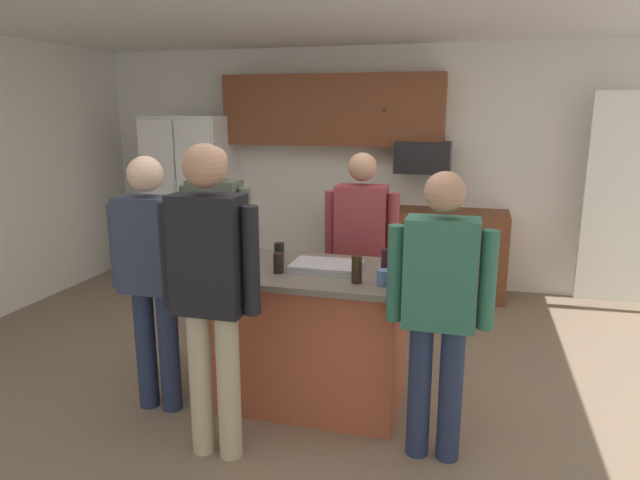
{
  "coord_description": "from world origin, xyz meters",
  "views": [
    {
      "loc": [
        1.12,
        -3.43,
        1.93
      ],
      "look_at": [
        0.12,
        0.21,
        1.05
      ],
      "focal_mm": 31.51,
      "sensor_mm": 36.0,
      "label": 1
    }
  ],
  "objects_px": {
    "person_guest_left": "(210,282)",
    "mug_blue_stoneware": "(241,259)",
    "microwave_over_range": "(423,157)",
    "person_guest_right": "(361,244)",
    "glass_short_whisky": "(247,246)",
    "person_elder_center": "(152,268)",
    "person_host_foreground": "(439,300)",
    "glass_pilsner": "(357,269)",
    "serving_tray": "(327,266)",
    "glass_stout_tall": "(387,261)",
    "glass_dark_ale": "(278,263)",
    "kitchen_island": "(308,335)",
    "refrigerator": "(193,198)",
    "person_guest_by_door": "(216,240)",
    "tumbler_amber": "(279,254)",
    "mug_ceramic_white": "(384,278)"
  },
  "relations": [
    {
      "from": "person_guest_by_door",
      "to": "glass_stout_tall",
      "type": "xyz_separation_m",
      "value": [
        1.36,
        -0.4,
        0.04
      ]
    },
    {
      "from": "person_guest_by_door",
      "to": "mug_blue_stoneware",
      "type": "bearing_deg",
      "value": -23.4
    },
    {
      "from": "person_elder_center",
      "to": "serving_tray",
      "type": "distance_m",
      "value": 1.1
    },
    {
      "from": "glass_short_whisky",
      "to": "mug_blue_stoneware",
      "type": "bearing_deg",
      "value": -75.48
    },
    {
      "from": "mug_blue_stoneware",
      "to": "glass_stout_tall",
      "type": "bearing_deg",
      "value": 6.33
    },
    {
      "from": "person_guest_by_door",
      "to": "person_elder_center",
      "type": "height_order",
      "value": "person_guest_by_door"
    },
    {
      "from": "person_guest_left",
      "to": "kitchen_island",
      "type": "bearing_deg",
      "value": -0.0
    },
    {
      "from": "microwave_over_range",
      "to": "person_guest_left",
      "type": "xyz_separation_m",
      "value": [
        -0.81,
        -3.31,
        -0.42
      ]
    },
    {
      "from": "serving_tray",
      "to": "microwave_over_range",
      "type": "bearing_deg",
      "value": 82.03
    },
    {
      "from": "person_guest_right",
      "to": "serving_tray",
      "type": "relative_size",
      "value": 3.69
    },
    {
      "from": "person_guest_right",
      "to": "person_guest_left",
      "type": "bearing_deg",
      "value": -4.8
    },
    {
      "from": "glass_pilsner",
      "to": "tumbler_amber",
      "type": "distance_m",
      "value": 0.64
    },
    {
      "from": "microwave_over_range",
      "to": "glass_short_whisky",
      "type": "distance_m",
      "value": 2.63
    },
    {
      "from": "person_guest_by_door",
      "to": "mug_blue_stoneware",
      "type": "relative_size",
      "value": 13.26
    },
    {
      "from": "glass_pilsner",
      "to": "person_host_foreground",
      "type": "bearing_deg",
      "value": -22.83
    },
    {
      "from": "person_elder_center",
      "to": "glass_short_whisky",
      "type": "bearing_deg",
      "value": 31.12
    },
    {
      "from": "person_elder_center",
      "to": "glass_pilsner",
      "type": "distance_m",
      "value": 1.29
    },
    {
      "from": "glass_dark_ale",
      "to": "refrigerator",
      "type": "bearing_deg",
      "value": 127.1
    },
    {
      "from": "person_guest_by_door",
      "to": "glass_short_whisky",
      "type": "distance_m",
      "value": 0.43
    },
    {
      "from": "person_elder_center",
      "to": "mug_blue_stoneware",
      "type": "bearing_deg",
      "value": 9.1
    },
    {
      "from": "glass_short_whisky",
      "to": "person_elder_center",
      "type": "bearing_deg",
      "value": -127.95
    },
    {
      "from": "refrigerator",
      "to": "person_guest_by_door",
      "type": "bearing_deg",
      "value": -58.02
    },
    {
      "from": "kitchen_island",
      "to": "serving_tray",
      "type": "bearing_deg",
      "value": 10.05
    },
    {
      "from": "glass_short_whisky",
      "to": "refrigerator",
      "type": "bearing_deg",
      "value": 125.37
    },
    {
      "from": "glass_stout_tall",
      "to": "mug_ceramic_white",
      "type": "distance_m",
      "value": 0.25
    },
    {
      "from": "refrigerator",
      "to": "tumbler_amber",
      "type": "xyz_separation_m",
      "value": [
        1.91,
        -2.41,
        0.06
      ]
    },
    {
      "from": "glass_dark_ale",
      "to": "microwave_over_range",
      "type": "bearing_deg",
      "value": 76.99
    },
    {
      "from": "glass_dark_ale",
      "to": "mug_ceramic_white",
      "type": "bearing_deg",
      "value": -6.32
    },
    {
      "from": "microwave_over_range",
      "to": "person_guest_right",
      "type": "xyz_separation_m",
      "value": [
        -0.28,
        -1.84,
        -0.52
      ]
    },
    {
      "from": "person_guest_right",
      "to": "serving_tray",
      "type": "height_order",
      "value": "person_guest_right"
    },
    {
      "from": "person_guest_right",
      "to": "glass_dark_ale",
      "type": "xyz_separation_m",
      "value": [
        -0.35,
        -0.89,
        0.06
      ]
    },
    {
      "from": "glass_stout_tall",
      "to": "glass_dark_ale",
      "type": "xyz_separation_m",
      "value": [
        -0.66,
        -0.17,
        -0.01
      ]
    },
    {
      "from": "person_guest_left",
      "to": "person_guest_right",
      "type": "relative_size",
      "value": 1.09
    },
    {
      "from": "person_host_foreground",
      "to": "glass_stout_tall",
      "type": "relative_size",
      "value": 10.56
    },
    {
      "from": "person_guest_left",
      "to": "serving_tray",
      "type": "height_order",
      "value": "person_guest_left"
    },
    {
      "from": "person_guest_left",
      "to": "tumbler_amber",
      "type": "bearing_deg",
      "value": 16.03
    },
    {
      "from": "mug_ceramic_white",
      "to": "person_host_foreground",
      "type": "bearing_deg",
      "value": -32.25
    },
    {
      "from": "refrigerator",
      "to": "microwave_over_range",
      "type": "height_order",
      "value": "refrigerator"
    },
    {
      "from": "person_host_foreground",
      "to": "glass_pilsner",
      "type": "xyz_separation_m",
      "value": [
        -0.5,
        0.21,
        0.08
      ]
    },
    {
      "from": "person_host_foreground",
      "to": "person_guest_left",
      "type": "relative_size",
      "value": 0.92
    },
    {
      "from": "mug_ceramic_white",
      "to": "glass_short_whisky",
      "type": "bearing_deg",
      "value": 158.89
    },
    {
      "from": "person_guest_left",
      "to": "mug_blue_stoneware",
      "type": "relative_size",
      "value": 13.98
    },
    {
      "from": "microwave_over_range",
      "to": "person_guest_right",
      "type": "height_order",
      "value": "person_guest_right"
    },
    {
      "from": "person_guest_right",
      "to": "mug_ceramic_white",
      "type": "xyz_separation_m",
      "value": [
        0.33,
        -0.96,
        0.04
      ]
    },
    {
      "from": "refrigerator",
      "to": "person_guest_by_door",
      "type": "xyz_separation_m",
      "value": [
        1.27,
        -2.03,
        0.03
      ]
    },
    {
      "from": "microwave_over_range",
      "to": "mug_blue_stoneware",
      "type": "distance_m",
      "value": 2.85
    },
    {
      "from": "person_guest_right",
      "to": "tumbler_amber",
      "type": "relative_size",
      "value": 11.29
    },
    {
      "from": "glass_short_whisky",
      "to": "glass_dark_ale",
      "type": "xyz_separation_m",
      "value": [
        0.35,
        -0.32,
        -0.02
      ]
    },
    {
      "from": "person_host_foreground",
      "to": "glass_short_whisky",
      "type": "distance_m",
      "value": 1.49
    },
    {
      "from": "mug_blue_stoneware",
      "to": "glass_short_whisky",
      "type": "relative_size",
      "value": 0.8
    }
  ]
}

